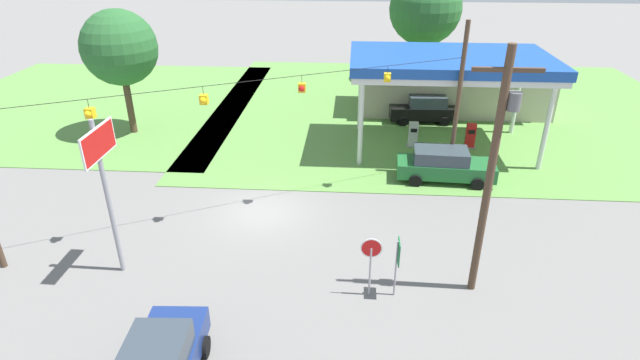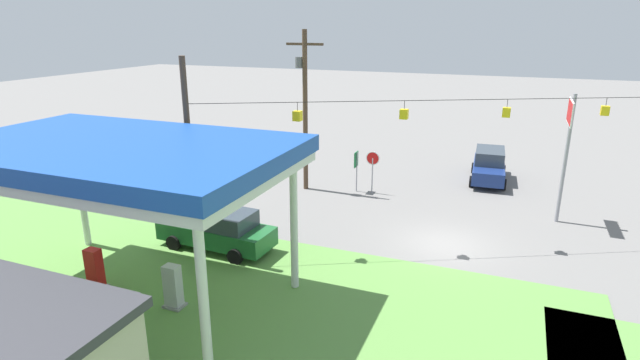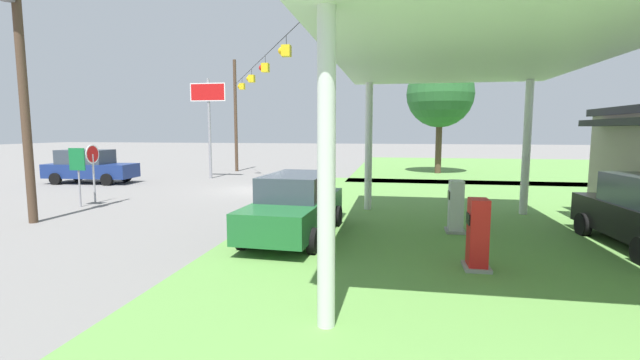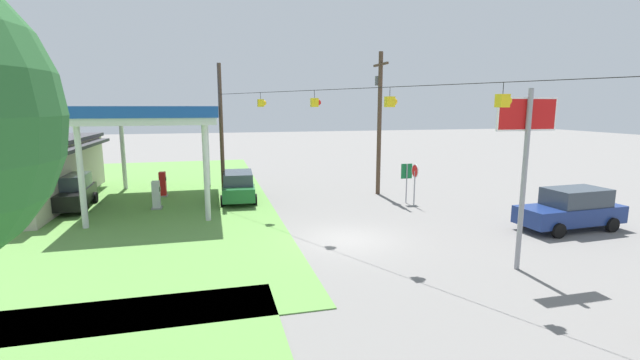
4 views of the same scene
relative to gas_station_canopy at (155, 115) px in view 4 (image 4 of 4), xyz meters
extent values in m
plane|color=slate|center=(-9.82, -8.79, -5.30)|extent=(160.00, 160.00, 0.00)
cube|color=#5B8E42|center=(2.00, 7.52, -5.28)|extent=(36.00, 28.00, 0.04)
cube|color=silver|center=(0.00, 0.00, -0.22)|extent=(11.40, 6.90, 0.35)
cube|color=#19479E|center=(0.00, 0.00, 0.23)|extent=(11.60, 7.10, 0.55)
cylinder|color=silver|center=(-5.10, -2.85, -2.85)|extent=(0.28, 0.28, 4.90)
cylinder|color=silver|center=(5.10, -2.85, -2.85)|extent=(0.28, 0.28, 4.90)
cylinder|color=silver|center=(-5.10, 2.85, -2.85)|extent=(0.28, 0.28, 4.90)
cylinder|color=silver|center=(5.10, 2.85, -2.85)|extent=(0.28, 0.28, 4.90)
cube|color=#B2A893|center=(1.78, 7.52, -3.50)|extent=(13.65, 5.17, 3.59)
cube|color=#333338|center=(1.78, 7.52, -1.59)|extent=(13.95, 5.47, 0.24)
cube|color=#333338|center=(1.78, 4.59, -1.96)|extent=(12.28, 0.70, 0.20)
cube|color=gray|center=(-1.76, 0.00, -5.24)|extent=(0.71, 0.56, 0.12)
cube|color=silver|center=(-1.76, 0.00, -4.43)|extent=(0.55, 0.40, 1.49)
cube|color=black|center=(-1.76, -0.22, -4.13)|extent=(0.39, 0.03, 0.24)
cube|color=gray|center=(1.76, 0.00, -5.24)|extent=(0.71, 0.56, 0.12)
cube|color=red|center=(1.76, 0.00, -4.43)|extent=(0.55, 0.40, 1.49)
cube|color=black|center=(1.76, -0.22, -4.13)|extent=(0.39, 0.03, 0.24)
cube|color=#1E602D|center=(-0.48, -4.67, -4.56)|extent=(5.27, 2.12, 0.79)
cube|color=#333D47|center=(-0.80, -4.66, -3.82)|extent=(2.94, 1.85, 0.69)
cylinder|color=black|center=(1.17, -3.82, -4.96)|extent=(0.69, 0.26, 0.68)
cylinder|color=black|center=(1.07, -5.70, -4.96)|extent=(0.69, 0.26, 0.68)
cylinder|color=black|center=(-2.04, -3.65, -4.96)|extent=(0.69, 0.26, 0.68)
cylinder|color=black|center=(-2.14, -5.53, -4.96)|extent=(0.69, 0.26, 0.68)
cube|color=black|center=(-0.67, 4.67, -4.53)|extent=(4.70, 2.07, 0.85)
cube|color=#333D47|center=(-0.40, 4.69, -3.72)|extent=(2.62, 1.82, 0.79)
cylinder|color=black|center=(-2.06, 3.66, -4.96)|extent=(0.69, 0.25, 0.68)
cylinder|color=black|center=(-2.15, 5.55, -4.96)|extent=(0.69, 0.25, 0.68)
cylinder|color=black|center=(0.80, 3.80, -4.96)|extent=(0.69, 0.25, 0.68)
cylinder|color=black|center=(0.71, 5.69, -4.96)|extent=(0.69, 0.25, 0.68)
cube|color=navy|center=(-10.91, -19.50, -4.55)|extent=(2.12, 5.20, 0.81)
cube|color=#333D47|center=(-10.90, -19.81, -3.73)|extent=(1.85, 2.90, 0.82)
cylinder|color=black|center=(-11.94, -17.97, -4.96)|extent=(0.26, 0.69, 0.68)
cylinder|color=black|center=(-10.05, -17.87, -4.96)|extent=(0.26, 0.69, 0.68)
cylinder|color=black|center=(-11.77, -21.14, -4.96)|extent=(0.26, 0.69, 0.68)
cylinder|color=black|center=(-9.88, -21.04, -4.96)|extent=(0.26, 0.69, 0.68)
cylinder|color=#99999E|center=(-4.75, -14.53, -4.25)|extent=(0.08, 0.08, 2.10)
cylinder|color=white|center=(-4.75, -14.53, -3.20)|extent=(0.80, 0.03, 0.80)
cylinder|color=red|center=(-4.75, -14.53, -3.20)|extent=(0.70, 0.03, 0.70)
cylinder|color=gray|center=(-14.61, -13.67, -2.09)|extent=(0.18, 0.18, 6.40)
cube|color=white|center=(-14.51, -13.67, 0.23)|extent=(0.06, 2.36, 1.15)
cube|color=red|center=(-14.51, -13.67, 0.23)|extent=(0.07, 2.24, 1.03)
cylinder|color=gray|center=(-3.82, -14.47, -4.10)|extent=(0.07, 0.07, 2.40)
cube|color=#146B33|center=(-3.77, -14.47, -3.35)|extent=(0.04, 0.70, 0.90)
cylinder|color=#4C3828|center=(-0.83, -13.84, -0.68)|extent=(0.28, 0.28, 9.22)
cube|color=#4C3828|center=(-0.83, -13.84, 3.13)|extent=(2.20, 0.14, 0.14)
cylinder|color=#59595B|center=(-0.48, -13.84, 2.13)|extent=(0.44, 0.44, 0.60)
cylinder|color=#4C3828|center=(-0.08, -3.79, -1.12)|extent=(0.24, 0.24, 8.35)
cylinder|color=black|center=(-9.82, -8.79, 1.22)|extent=(19.49, 10.02, 0.02)
cylinder|color=black|center=(-15.66, -11.79, 1.04)|extent=(0.02, 0.02, 0.35)
cube|color=yellow|center=(-15.66, -11.79, 0.67)|extent=(0.32, 0.32, 0.40)
sphere|color=yellow|center=(-15.66, -11.96, 0.67)|extent=(0.28, 0.28, 0.28)
cylinder|color=black|center=(-11.77, -9.79, 1.04)|extent=(0.02, 0.02, 0.35)
cube|color=yellow|center=(-11.77, -9.79, 0.67)|extent=(0.32, 0.32, 0.40)
sphere|color=yellow|center=(-11.77, -9.96, 0.67)|extent=(0.28, 0.28, 0.28)
cylinder|color=black|center=(-7.87, -7.79, 1.04)|extent=(0.02, 0.02, 0.35)
cube|color=yellow|center=(-7.87, -7.79, 0.67)|extent=(0.32, 0.32, 0.40)
sphere|color=red|center=(-7.87, -7.96, 0.67)|extent=(0.28, 0.28, 0.28)
cylinder|color=black|center=(-3.97, -5.79, 1.04)|extent=(0.02, 0.02, 0.35)
cube|color=yellow|center=(-3.97, -5.79, 0.67)|extent=(0.32, 0.32, 0.40)
sphere|color=yellow|center=(-3.97, -5.96, 0.67)|extent=(0.28, 0.28, 0.28)
camera|label=1|loc=(-5.56, -29.42, 6.99)|focal=28.00mm
camera|label=2|loc=(-12.17, 12.38, 4.23)|focal=28.00mm
camera|label=3|loc=(11.45, -1.82, -2.19)|focal=24.00mm
camera|label=4|loc=(-27.08, -3.16, 0.50)|focal=24.00mm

